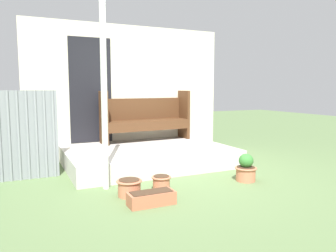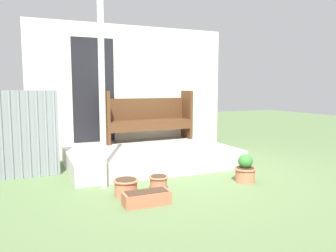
% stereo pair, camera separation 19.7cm
% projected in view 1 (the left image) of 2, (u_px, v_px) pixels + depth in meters
% --- Properties ---
extents(ground_plane, '(24.00, 24.00, 0.00)m').
position_uv_depth(ground_plane, '(177.00, 177.00, 5.01)').
color(ground_plane, '#5B7547').
extents(porch_slab, '(2.83, 1.98, 0.30)m').
position_uv_depth(porch_slab, '(148.00, 156.00, 5.85)').
color(porch_slab, beige).
rests_on(porch_slab, ground_plane).
extents(house_wall, '(4.03, 0.08, 2.60)m').
position_uv_depth(house_wall, '(127.00, 91.00, 6.62)').
color(house_wall, beige).
rests_on(house_wall, ground_plane).
extents(support_post, '(0.08, 0.08, 2.48)m').
position_uv_depth(support_post, '(104.00, 97.00, 4.29)').
color(support_post, white).
rests_on(support_post, ground_plane).
extents(bench, '(1.83, 0.51, 1.00)m').
position_uv_depth(bench, '(146.00, 116.00, 6.54)').
color(bench, '#4C2D19').
rests_on(bench, porch_slab).
extents(flower_pot_left, '(0.33, 0.33, 0.21)m').
position_uv_depth(flower_pot_left, '(129.00, 187.00, 4.12)').
color(flower_pot_left, '#C67251').
rests_on(flower_pot_left, ground_plane).
extents(flower_pot_middle, '(0.26, 0.26, 0.20)m').
position_uv_depth(flower_pot_middle, '(161.00, 182.00, 4.35)').
color(flower_pot_middle, '#C67251').
rests_on(flower_pot_middle, ground_plane).
extents(flower_pot_right, '(0.32, 0.32, 0.40)m').
position_uv_depth(flower_pot_right, '(246.00, 169.00, 4.79)').
color(flower_pot_right, '#C67251').
rests_on(flower_pot_right, ground_plane).
extents(planter_box_rect, '(0.55, 0.23, 0.16)m').
position_uv_depth(planter_box_rect, '(151.00, 198.00, 3.81)').
color(planter_box_rect, '#B76647').
rests_on(planter_box_rect, ground_plane).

